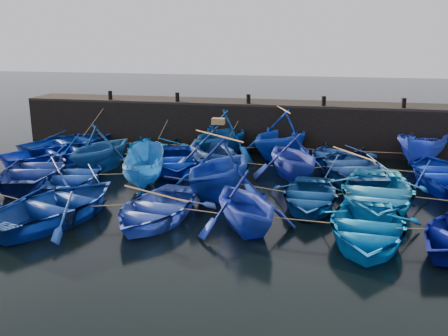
% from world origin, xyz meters
% --- Properties ---
extents(ground, '(120.00, 120.00, 0.00)m').
position_xyz_m(ground, '(0.00, 0.00, 0.00)').
color(ground, black).
rests_on(ground, ground).
extents(quay_wall, '(26.00, 2.50, 2.50)m').
position_xyz_m(quay_wall, '(0.00, 10.50, 1.25)').
color(quay_wall, black).
rests_on(quay_wall, ground).
extents(quay_top, '(26.00, 2.50, 0.12)m').
position_xyz_m(quay_top, '(0.00, 10.50, 2.56)').
color(quay_top, black).
rests_on(quay_top, quay_wall).
extents(bollard_0, '(0.24, 0.24, 0.50)m').
position_xyz_m(bollard_0, '(-8.00, 9.60, 2.87)').
color(bollard_0, black).
rests_on(bollard_0, quay_top).
extents(bollard_1, '(0.24, 0.24, 0.50)m').
position_xyz_m(bollard_1, '(-4.00, 9.60, 2.87)').
color(bollard_1, black).
rests_on(bollard_1, quay_top).
extents(bollard_2, '(0.24, 0.24, 0.50)m').
position_xyz_m(bollard_2, '(0.00, 9.60, 2.87)').
color(bollard_2, black).
rests_on(bollard_2, quay_top).
extents(bollard_3, '(0.24, 0.24, 0.50)m').
position_xyz_m(bollard_3, '(4.00, 9.60, 2.87)').
color(bollard_3, black).
rests_on(bollard_3, quay_top).
extents(bollard_4, '(0.24, 0.24, 0.50)m').
position_xyz_m(bollard_4, '(8.00, 9.60, 2.87)').
color(bollard_4, black).
rests_on(bollard_4, quay_top).
extents(boat_0, '(6.17, 6.71, 1.14)m').
position_xyz_m(boat_0, '(-9.36, 7.27, 0.57)').
color(boat_0, navy).
rests_on(boat_0, ground).
extents(boat_1, '(4.07, 5.12, 0.95)m').
position_xyz_m(boat_1, '(-5.00, 7.80, 0.48)').
color(boat_1, blue).
rests_on(boat_1, ground).
extents(boat_2, '(5.48, 5.86, 2.49)m').
position_xyz_m(boat_2, '(-1.08, 7.76, 1.24)').
color(boat_2, navy).
rests_on(boat_2, ground).
extents(boat_3, '(5.93, 6.22, 2.55)m').
position_xyz_m(boat_3, '(1.98, 8.28, 1.27)').
color(boat_3, blue).
rests_on(boat_3, ground).
extents(boat_4, '(5.02, 5.47, 0.93)m').
position_xyz_m(boat_4, '(4.75, 8.28, 0.46)').
color(boat_4, '#1E4790').
rests_on(boat_4, ground).
extents(boat_5, '(3.71, 4.91, 1.79)m').
position_xyz_m(boat_5, '(8.93, 8.30, 0.90)').
color(boat_5, blue).
rests_on(boat_5, ground).
extents(boat_6, '(6.44, 6.68, 1.13)m').
position_xyz_m(boat_6, '(-8.74, 4.95, 0.56)').
color(boat_6, '#0624BA').
rests_on(boat_6, ground).
extents(boat_7, '(4.55, 4.99, 2.23)m').
position_xyz_m(boat_7, '(-6.13, 4.15, 1.12)').
color(boat_7, navy).
rests_on(boat_7, ground).
extents(boat_8, '(4.99, 5.92, 1.05)m').
position_xyz_m(boat_8, '(-2.67, 4.75, 0.52)').
color(boat_8, '#032498').
rests_on(boat_8, ground).
extents(boat_9, '(5.57, 5.70, 2.28)m').
position_xyz_m(boat_9, '(-0.93, 4.94, 1.14)').
color(boat_9, navy).
rests_on(boat_9, ground).
extents(boat_10, '(5.04, 5.25, 2.14)m').
position_xyz_m(boat_10, '(2.85, 4.57, 1.07)').
color(boat_10, '#2234AA').
rests_on(boat_10, ground).
extents(boat_11, '(5.06, 6.17, 1.12)m').
position_xyz_m(boat_11, '(5.46, 5.13, 0.56)').
color(boat_11, navy).
rests_on(boat_11, ground).
extents(boat_12, '(4.54, 5.90, 1.14)m').
position_xyz_m(boat_12, '(9.26, 4.74, 0.57)').
color(boat_12, '#0723A4').
rests_on(boat_12, ground).
extents(boat_13, '(4.86, 5.98, 1.09)m').
position_xyz_m(boat_13, '(-8.10, 1.92, 0.55)').
color(boat_13, navy).
rests_on(boat_13, ground).
extents(boat_14, '(4.12, 5.16, 0.96)m').
position_xyz_m(boat_14, '(-6.10, 1.59, 0.48)').
color(boat_14, '#183F9B').
rests_on(boat_14, ground).
extents(boat_15, '(2.65, 4.57, 1.66)m').
position_xyz_m(boat_15, '(-3.18, 1.95, 0.83)').
color(boat_15, '#185BA7').
rests_on(boat_15, ground).
extents(boat_16, '(5.08, 5.52, 2.43)m').
position_xyz_m(boat_16, '(0.15, 1.48, 1.21)').
color(boat_16, '#13339B').
rests_on(boat_16, ground).
extents(boat_17, '(3.22, 4.45, 0.91)m').
position_xyz_m(boat_17, '(3.75, 0.87, 0.46)').
color(boat_17, navy).
rests_on(boat_17, ground).
extents(boat_18, '(4.59, 6.11, 1.20)m').
position_xyz_m(boat_18, '(6.17, 1.32, 0.60)').
color(boat_18, '#207ED2').
rests_on(boat_18, ground).
extents(boat_21, '(5.40, 6.38, 1.13)m').
position_xyz_m(boat_21, '(-4.76, -2.24, 0.56)').
color(boat_21, navy).
rests_on(boat_21, ground).
extents(boat_22, '(3.96, 5.12, 0.98)m').
position_xyz_m(boat_22, '(-1.40, -1.67, 0.49)').
color(boat_22, blue).
rests_on(boat_22, ground).
extents(boat_23, '(4.84, 5.00, 2.01)m').
position_xyz_m(boat_23, '(1.79, -1.91, 1.01)').
color(boat_23, '#152BA8').
rests_on(boat_23, ground).
extents(boat_24, '(3.90, 5.22, 1.03)m').
position_xyz_m(boat_24, '(5.60, -2.04, 0.52)').
color(boat_24, '#0666C0').
rests_on(boat_24, ground).
extents(wooden_crate, '(0.57, 0.40, 0.28)m').
position_xyz_m(wooden_crate, '(-0.63, 4.94, 2.42)').
color(wooden_crate, olive).
rests_on(wooden_crate, boat_9).
extents(mooring_ropes, '(18.33, 11.78, 2.10)m').
position_xyz_m(mooring_ropes, '(0.00, 5.00, 0.86)').
color(mooring_ropes, tan).
rests_on(mooring_ropes, ground).
extents(loose_oars, '(9.12, 12.03, 1.63)m').
position_xyz_m(loose_oars, '(1.54, 3.31, 1.80)').
color(loose_oars, '#99724C').
rests_on(loose_oars, ground).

